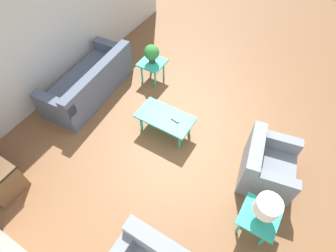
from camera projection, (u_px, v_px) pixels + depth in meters
name	position (u px, v px, depth m)	size (l,w,h in m)	color
ground_plane	(187.00, 135.00, 5.03)	(14.00, 14.00, 0.00)	brown
wall_right	(48.00, 25.00, 4.94)	(0.12, 7.20, 2.70)	silver
sofa	(90.00, 83.00, 5.50)	(1.04, 2.16, 0.78)	#4C566B
armchair	(265.00, 166.00, 4.24)	(0.96, 1.05, 0.83)	slate
coffee_table	(165.00, 118.00, 4.79)	(1.03, 0.56, 0.43)	#2DB79E
side_table_plant	(152.00, 65.00, 5.69)	(0.52, 0.52, 0.48)	#2DB79E
side_table_lamp	(259.00, 218.00, 3.65)	(0.52, 0.52, 0.48)	#2DB79E
potted_plant	(152.00, 53.00, 5.45)	(0.32, 0.32, 0.41)	#333338
table_lamp	(267.00, 207.00, 3.33)	(0.33, 0.33, 0.47)	#333333
remote_control	(175.00, 120.00, 4.68)	(0.16, 0.06, 0.02)	black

